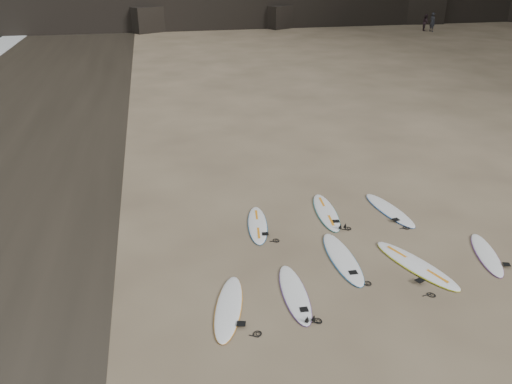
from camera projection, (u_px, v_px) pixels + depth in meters
ground at (380, 263)px, 13.47m from camera, size 240.00×240.00×0.00m
surfboard_0 at (229, 307)px, 11.75m from camera, size 1.23×2.54×0.09m
surfboard_1 at (295, 293)px, 12.23m from camera, size 0.70×2.45×0.09m
surfboard_2 at (343, 258)px, 13.62m from camera, size 0.66×2.67×0.10m
surfboard_3 at (416, 265)px, 13.33m from camera, size 1.64×2.81×0.10m
surfboard_4 at (487, 254)px, 13.81m from camera, size 1.16×2.28×0.08m
surfboard_5 at (258, 224)px, 15.30m from camera, size 0.91×2.40×0.08m
surfboard_6 at (326, 212)px, 16.03m from camera, size 0.86×2.62×0.09m
surfboard_7 at (390, 210)px, 16.15m from camera, size 1.04×2.60×0.09m
person_a at (432, 22)px, 51.36m from camera, size 0.62×0.78×1.88m
person_b at (426, 23)px, 51.82m from camera, size 0.84×0.96×1.66m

